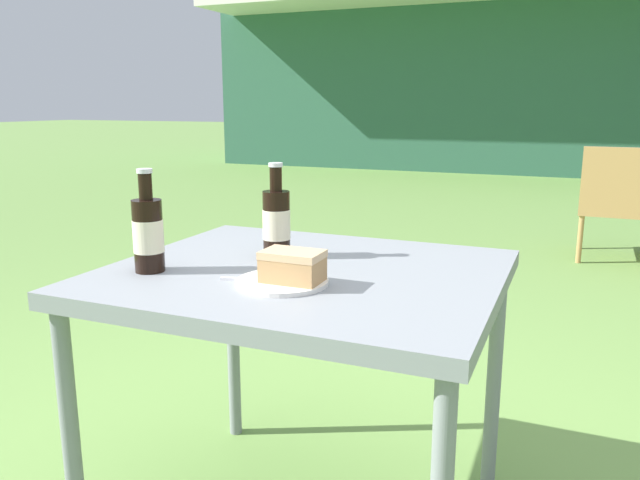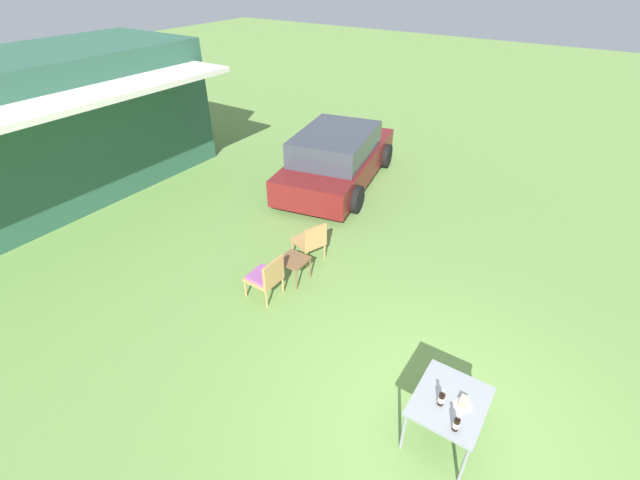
% 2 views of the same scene
% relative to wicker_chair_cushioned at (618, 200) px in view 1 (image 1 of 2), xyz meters
% --- Properties ---
extents(cabin_building, '(10.24, 4.40, 3.20)m').
position_rel_wicker_chair_cushioned_xyz_m(cabin_building, '(-1.18, 6.74, 1.18)').
color(cabin_building, '#2D5B47').
rests_on(cabin_building, ground_plane).
extents(wicker_chair_cushioned, '(0.50, 0.53, 0.80)m').
position_rel_wicker_chair_cushioned_xyz_m(wicker_chair_cushioned, '(0.00, 0.00, 0.00)').
color(wicker_chair_cushioned, '#B2844C').
rests_on(wicker_chair_cushioned, ground_plane).
extents(patio_table, '(0.91, 0.79, 0.71)m').
position_rel_wicker_chair_cushioned_xyz_m(patio_table, '(-0.85, -3.44, 0.21)').
color(patio_table, gray).
rests_on(patio_table, ground_plane).
extents(cake_on_plate, '(0.20, 0.20, 0.08)m').
position_rel_wicker_chair_cushioned_xyz_m(cake_on_plate, '(-0.82, -3.57, 0.30)').
color(cake_on_plate, white).
rests_on(cake_on_plate, patio_table).
extents(cola_bottle_near, '(0.07, 0.07, 0.24)m').
position_rel_wicker_chair_cushioned_xyz_m(cola_bottle_near, '(-0.96, -3.36, 0.36)').
color(cola_bottle_near, black).
rests_on(cola_bottle_near, patio_table).
extents(cola_bottle_far, '(0.07, 0.07, 0.24)m').
position_rel_wicker_chair_cushioned_xyz_m(cola_bottle_far, '(-1.17, -3.60, 0.36)').
color(cola_bottle_far, black).
rests_on(cola_bottle_far, patio_table).
extents(fork, '(0.19, 0.06, 0.01)m').
position_rel_wicker_chair_cushioned_xyz_m(fork, '(-0.89, -3.57, 0.27)').
color(fork, silver).
rests_on(fork, patio_table).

